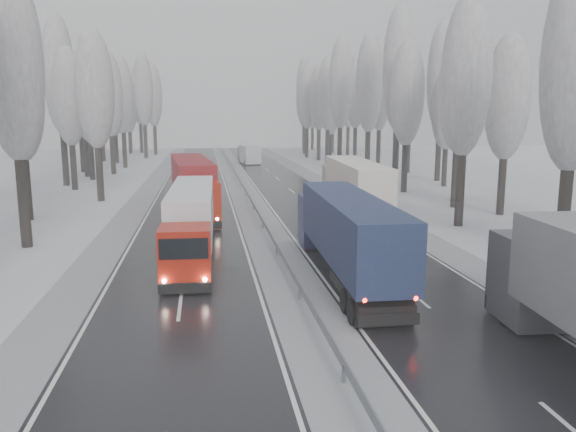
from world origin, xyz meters
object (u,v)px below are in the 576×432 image
object	(u,v)px
truck_blue_box	(345,229)
truck_red_red	(193,182)
box_truck_distant	(249,154)
truck_cream_box	(353,183)
truck_red_white	(191,216)

from	to	relation	value
truck_blue_box	truck_red_red	size ratio (longest dim) A/B	0.93
box_truck_distant	truck_red_red	xyz separation A→B (m)	(-8.48, -48.27, 1.03)
truck_cream_box	truck_red_white	distance (m)	17.64
truck_cream_box	box_truck_distant	xyz separation A→B (m)	(-4.63, 50.51, -1.00)
truck_red_red	box_truck_distant	bearing A→B (deg)	74.69
box_truck_distant	truck_red_red	distance (m)	49.02
truck_blue_box	truck_red_white	distance (m)	9.70
truck_cream_box	truck_red_red	distance (m)	13.30
truck_blue_box	box_truck_distant	distance (m)	68.37
truck_cream_box	box_truck_distant	distance (m)	50.74
truck_blue_box	truck_red_red	xyz separation A→B (m)	(-7.90, 20.09, 0.16)
truck_cream_box	truck_red_white	bearing A→B (deg)	-133.91
box_truck_distant	truck_cream_box	bearing A→B (deg)	-91.48
truck_red_white	truck_red_red	size ratio (longest dim) A/B	0.86
truck_blue_box	truck_red_white	size ratio (longest dim) A/B	1.08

